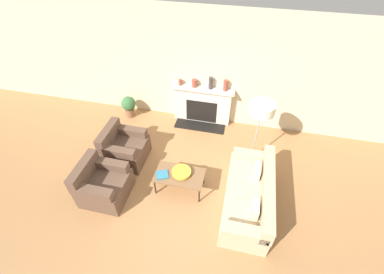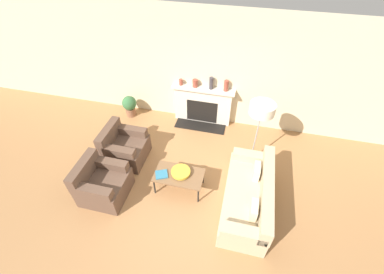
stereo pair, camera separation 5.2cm
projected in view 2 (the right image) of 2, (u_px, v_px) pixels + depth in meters
name	position (u px, v px, depth m)	size (l,w,h in m)	color
ground_plane	(185.00, 200.00, 5.18)	(18.00, 18.00, 0.00)	#A87547
wall_back	(212.00, 71.00, 6.13)	(18.00, 0.06, 2.90)	beige
fireplace	(203.00, 105.00, 6.71)	(1.59, 0.59, 1.03)	beige
couch	(249.00, 196.00, 4.90)	(0.84, 1.96, 0.78)	tan
armchair_near	(102.00, 184.00, 5.09)	(0.87, 0.86, 0.84)	brown
armchair_far	(124.00, 148.00, 5.82)	(0.87, 0.86, 0.84)	brown
coffee_table	(179.00, 176.00, 5.13)	(0.99, 0.56, 0.43)	brown
bowl	(181.00, 172.00, 5.10)	(0.39, 0.39, 0.08)	gold
book	(162.00, 174.00, 5.10)	(0.31, 0.30, 0.02)	teal
floor_lamp	(262.00, 112.00, 5.03)	(0.51, 0.51, 1.58)	gray
mantel_vase_left	(181.00, 82.00, 6.41)	(0.09, 0.09, 0.15)	brown
mantel_vase_center_left	(195.00, 83.00, 6.33)	(0.13, 0.13, 0.19)	brown
mantel_vase_center_right	(211.00, 83.00, 6.22)	(0.10, 0.10, 0.31)	#3D383D
mantel_vase_right	(226.00, 86.00, 6.17)	(0.11, 0.11, 0.28)	brown
potted_plant	(130.00, 105.00, 6.98)	(0.39, 0.39, 0.60)	brown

